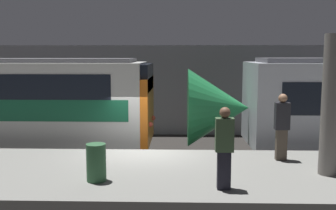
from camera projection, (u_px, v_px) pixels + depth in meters
ground_plane at (144, 183)px, 11.91m from camera, size 120.00×120.00×0.00m
platform at (137, 190)px, 9.76m from camera, size 40.00×4.20×1.04m
station_rear_barrier at (158, 90)px, 18.88m from camera, size 50.00×0.15×4.29m
support_pillar_near at (331, 105)px, 9.15m from camera, size 0.42×0.42×3.31m
person_waiting at (224, 146)px, 8.22m from camera, size 0.38×0.24×1.75m
person_walking at (282, 125)px, 10.50m from camera, size 0.38×0.24×1.80m
trash_bin at (96, 162)px, 8.81m from camera, size 0.44×0.44×0.85m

